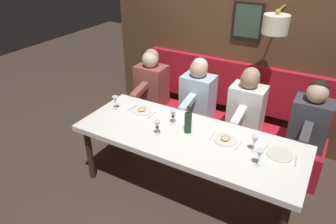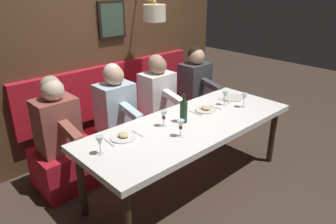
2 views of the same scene
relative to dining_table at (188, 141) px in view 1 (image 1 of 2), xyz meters
name	(u,v)px [view 1 (image 1 of 2)]	position (x,y,z in m)	size (l,w,h in m)	color
ground_plane	(186,190)	(0.00, 0.00, -0.67)	(12.00, 12.00, 0.00)	#423328
dining_table	(188,141)	(0.00, 0.00, 0.00)	(0.90, 2.35, 0.74)	white
banquette_bench	(217,136)	(0.89, 0.00, -0.45)	(0.52, 2.55, 0.45)	red
back_wall_panel	(241,40)	(1.46, -0.01, 0.69)	(0.59, 3.75, 2.90)	brown
diner_nearest	(311,117)	(0.88, -1.04, 0.14)	(0.60, 0.40, 0.79)	#3D3D42
diner_near	(247,102)	(0.88, -0.33, 0.14)	(0.60, 0.40, 0.79)	white
diner_middle	(198,91)	(0.88, 0.30, 0.14)	(0.60, 0.40, 0.79)	silver
diner_far	(151,80)	(0.88, 1.01, 0.14)	(0.60, 0.40, 0.79)	#934C42
place_setting_0	(280,155)	(0.13, -0.89, 0.07)	(0.24, 0.33, 0.01)	silver
place_setting_1	(142,110)	(0.19, 0.69, 0.08)	(0.24, 0.32, 0.05)	white
place_setting_2	(226,139)	(0.11, -0.36, 0.08)	(0.24, 0.31, 0.05)	silver
wine_glass_0	(157,125)	(-0.14, 0.28, 0.18)	(0.07, 0.07, 0.16)	silver
wine_glass_1	(173,114)	(0.13, 0.25, 0.18)	(0.07, 0.07, 0.16)	silver
wine_glass_2	(255,141)	(0.07, -0.65, 0.18)	(0.07, 0.07, 0.16)	silver
wine_glass_3	(115,100)	(0.09, 1.00, 0.18)	(0.07, 0.07, 0.16)	silver
wine_glass_4	(259,155)	(-0.12, -0.75, 0.18)	(0.07, 0.07, 0.16)	silver
wine_bottle	(188,122)	(0.06, 0.04, 0.18)	(0.08, 0.08, 0.30)	#19381E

